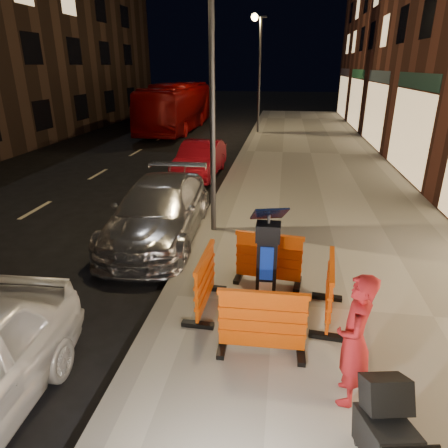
# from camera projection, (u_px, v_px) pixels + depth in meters

# --- Properties ---
(ground_plane) EXTENTS (120.00, 120.00, 0.00)m
(ground_plane) POSITION_uv_depth(u_px,v_px,m) (169.00, 303.00, 6.82)
(ground_plane) COLOR black
(ground_plane) RESTS_ON ground
(sidewalk) EXTENTS (6.00, 60.00, 0.15)m
(sidewalk) POSITION_uv_depth(u_px,v_px,m) (351.00, 314.00, 6.38)
(sidewalk) COLOR gray
(sidewalk) RESTS_ON ground
(kerb) EXTENTS (0.30, 60.00, 0.15)m
(kerb) POSITION_uv_depth(u_px,v_px,m) (169.00, 299.00, 6.79)
(kerb) COLOR slate
(kerb) RESTS_ON ground
(parking_kiosk) EXTENTS (0.56, 0.56, 1.68)m
(parking_kiosk) POSITION_uv_depth(u_px,v_px,m) (267.00, 264.00, 5.99)
(parking_kiosk) COLOR black
(parking_kiosk) RESTS_ON sidewalk
(barrier_front) EXTENTS (1.21, 0.52, 0.94)m
(barrier_front) POSITION_uv_depth(u_px,v_px,m) (262.00, 323.00, 5.25)
(barrier_front) COLOR #E64F09
(barrier_front) RESTS_ON sidewalk
(barrier_back) EXTENTS (1.25, 0.63, 0.94)m
(barrier_back) POSITION_uv_depth(u_px,v_px,m) (269.00, 258.00, 7.00)
(barrier_back) COLOR #E64F09
(barrier_back) RESTS_ON sidewalk
(barrier_kerbside) EXTENTS (0.53, 1.22, 0.94)m
(barrier_kerbside) POSITION_uv_depth(u_px,v_px,m) (205.00, 281.00, 6.26)
(barrier_kerbside) COLOR #E64F09
(barrier_kerbside) RESTS_ON sidewalk
(barrier_bldgside) EXTENTS (0.61, 1.25, 0.94)m
(barrier_bldgside) POSITION_uv_depth(u_px,v_px,m) (329.00, 291.00, 6.00)
(barrier_bldgside) COLOR #E64F09
(barrier_bldgside) RESTS_ON sidewalk
(car_silver) EXTENTS (2.08, 4.70, 1.34)m
(car_silver) POSITION_uv_depth(u_px,v_px,m) (161.00, 237.00, 9.39)
(car_silver) COLOR #BCBCC2
(car_silver) RESTS_ON ground
(car_red) EXTENTS (1.40, 3.79, 1.24)m
(car_red) POSITION_uv_depth(u_px,v_px,m) (201.00, 176.00, 14.63)
(car_red) COLOR #A00D1B
(car_red) RESTS_ON ground
(bus_doubledecker) EXTENTS (2.38, 10.01, 2.78)m
(bus_doubledecker) POSITION_uv_depth(u_px,v_px,m) (178.00, 130.00, 24.97)
(bus_doubledecker) COLOR #8B0607
(bus_doubledecker) RESTS_ON ground
(man) EXTENTS (0.47, 0.64, 1.61)m
(man) POSITION_uv_depth(u_px,v_px,m) (354.00, 340.00, 4.39)
(man) COLOR #AB1B1F
(man) RESTS_ON sidewalk
(stroller) EXTENTS (0.60, 0.80, 0.91)m
(stroller) POSITION_uv_depth(u_px,v_px,m) (387.00, 435.00, 3.67)
(stroller) COLOR black
(stroller) RESTS_ON sidewalk
(street_lamp_mid) EXTENTS (0.12, 0.12, 6.00)m
(street_lamp_mid) POSITION_uv_depth(u_px,v_px,m) (212.00, 97.00, 8.37)
(street_lamp_mid) COLOR #3F3F44
(street_lamp_mid) RESTS_ON sidewalk
(street_lamp_far) EXTENTS (0.12, 0.12, 6.00)m
(street_lamp_far) POSITION_uv_depth(u_px,v_px,m) (259.00, 77.00, 22.16)
(street_lamp_far) COLOR #3F3F44
(street_lamp_far) RESTS_ON sidewalk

